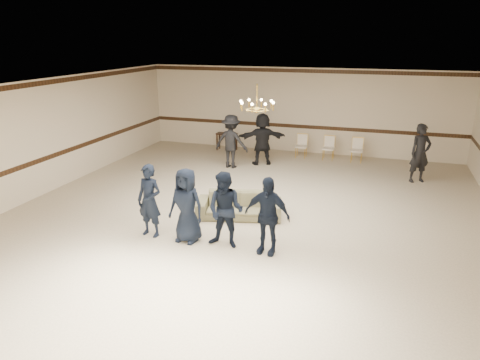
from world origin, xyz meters
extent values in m
cube|color=beige|center=(0.00, 0.00, 0.00)|extent=(12.00, 14.00, 0.01)
cube|color=#32241C|center=(0.00, 0.00, 3.20)|extent=(12.00, 14.00, 0.01)
cube|color=beige|center=(0.00, 7.00, 1.60)|extent=(12.00, 0.01, 3.20)
cube|color=beige|center=(0.00, -7.00, 1.60)|extent=(12.00, 0.01, 3.20)
cube|color=beige|center=(-6.00, 0.00, 1.60)|extent=(0.01, 14.00, 3.20)
cube|color=#372010|center=(0.00, 6.99, 1.00)|extent=(12.00, 0.02, 0.14)
cube|color=#372010|center=(0.00, 6.99, 3.08)|extent=(12.00, 0.02, 0.14)
imported|color=black|center=(-1.73, -1.54, 0.83)|extent=(0.65, 0.47, 1.66)
imported|color=black|center=(-0.83, -1.54, 0.83)|extent=(0.87, 0.62, 1.66)
imported|color=black|center=(0.07, -1.54, 0.83)|extent=(0.83, 0.66, 1.66)
imported|color=black|center=(0.97, -1.54, 0.83)|extent=(1.01, 0.50, 1.66)
imported|color=#76724E|center=(-0.17, 0.08, 0.30)|extent=(2.22, 1.28, 0.61)
imported|color=black|center=(-1.78, 4.15, 0.91)|extent=(1.23, 0.78, 1.81)
imported|color=black|center=(-0.88, 4.85, 0.91)|extent=(1.75, 1.18, 1.81)
imported|color=black|center=(4.22, 4.45, 0.91)|extent=(0.79, 0.70, 1.81)
cube|color=black|center=(-2.74, 6.37, 0.34)|extent=(0.81, 0.34, 0.68)
camera|label=1|loc=(3.02, -9.64, 4.33)|focal=33.03mm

